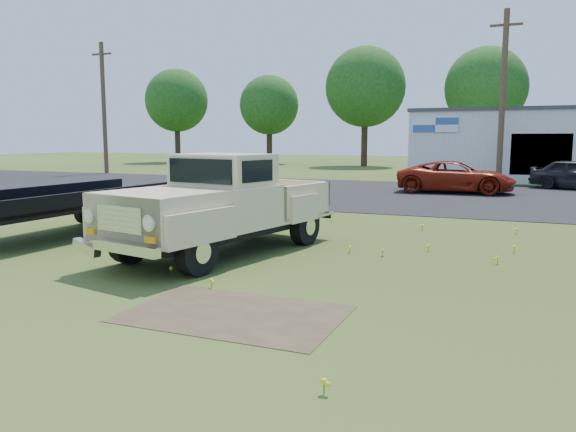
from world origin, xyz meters
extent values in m
plane|color=#344716|center=(0.00, 0.00, 0.00)|extent=(140.00, 140.00, 0.00)
cube|color=black|center=(0.00, 15.00, 0.00)|extent=(90.00, 14.00, 0.02)
cube|color=#483826|center=(1.50, -3.00, 0.00)|extent=(3.00, 2.00, 0.01)
cube|color=#483826|center=(-2.00, 3.50, 0.00)|extent=(2.20, 1.60, 0.01)
cube|color=silver|center=(6.00, 27.00, 2.00)|extent=(14.00, 8.00, 4.00)
cube|color=#3F3F44|center=(6.00, 27.00, 4.05)|extent=(14.20, 8.20, 0.20)
cube|color=black|center=(6.00, 23.05, 1.60)|extent=(3.00, 0.10, 2.20)
cube|color=white|center=(0.50, 22.95, 3.20)|extent=(2.50, 0.08, 0.80)
cylinder|color=#4C3223|center=(-22.00, 22.00, 4.50)|extent=(0.30, 0.30, 9.00)
cube|color=#4C3223|center=(-22.00, 22.00, 8.20)|extent=(1.60, 0.12, 0.12)
cylinder|color=#4C3223|center=(4.00, 22.00, 4.50)|extent=(0.30, 0.30, 9.00)
cube|color=#4C3223|center=(4.00, 22.00, 8.20)|extent=(1.60, 0.12, 0.12)
cylinder|color=#362718|center=(-28.00, 40.00, 1.80)|extent=(0.56, 0.56, 3.60)
sphere|color=#154714|center=(-28.00, 40.00, 6.32)|extent=(6.40, 6.40, 6.40)
cylinder|color=#362718|center=(-18.00, 41.00, 1.62)|extent=(0.56, 0.56, 3.24)
sphere|color=#154714|center=(-18.00, 41.00, 5.69)|extent=(5.76, 5.76, 5.76)
cylinder|color=#362718|center=(-8.00, 39.50, 1.98)|extent=(0.56, 0.56, 3.96)
sphere|color=#154714|center=(-8.00, 39.50, 6.95)|extent=(7.04, 7.04, 7.04)
cylinder|color=#362718|center=(2.00, 40.50, 1.89)|extent=(0.56, 0.56, 3.78)
sphere|color=#154714|center=(2.00, 40.50, 6.64)|extent=(6.72, 6.72, 6.72)
imported|color=maroon|center=(2.38, 16.48, 0.71)|extent=(5.20, 2.56, 1.42)
camera|label=1|loc=(5.11, -9.72, 2.44)|focal=35.00mm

